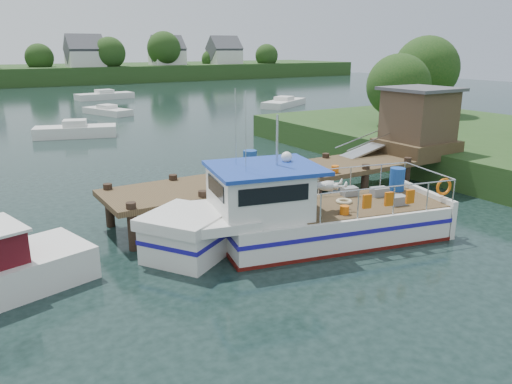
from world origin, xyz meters
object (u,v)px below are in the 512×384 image
moored_far (105,96)px  moored_b (76,131)px  lobster_boat (297,217)px  moored_c (284,103)px  moored_d (107,111)px  dock (379,140)px

moored_far → moored_b: bearing=-131.5°
lobster_boat → moored_c: lobster_boat is taller
moored_c → moored_d: moored_c is taller
lobster_boat → moored_far: (7.78, 50.84, -0.49)m
moored_far → moored_d: (-3.85, -14.78, -0.09)m
lobster_boat → moored_b: 24.86m
lobster_boat → moored_b: lobster_boat is taller
lobster_boat → moored_c: bearing=68.1°
lobster_boat → moored_d: size_ratio=1.81×
moored_c → lobster_boat: bearing=-145.1°
dock → moored_b: dock is taller
dock → moored_far: size_ratio=2.32×
lobster_boat → moored_c: 39.51m
dock → lobster_boat: bearing=-153.6°
moored_far → dock: bearing=-112.5°
lobster_boat → moored_far: lobster_boat is taller
moored_far → moored_d: bearing=-126.4°
moored_far → moored_c: moored_far is taller
moored_b → dock: bearing=-85.5°
dock → moored_d: 32.69m
dock → lobster_boat: 8.19m
moored_far → moored_b: moored_b is taller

